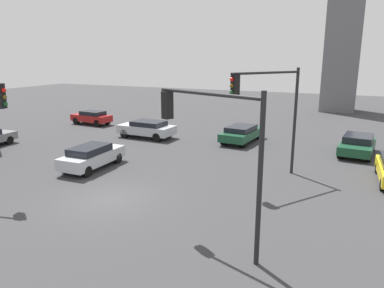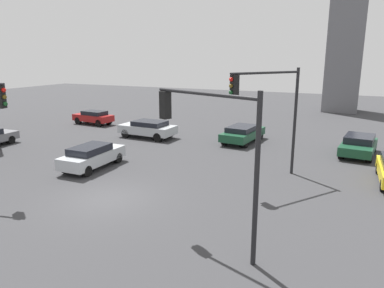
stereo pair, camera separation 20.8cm
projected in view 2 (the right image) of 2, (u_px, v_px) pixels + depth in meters
The scene contains 8 objects.
ground_plane at pixel (108, 199), 16.54m from camera, with size 106.46×106.46×0.00m, color #38383A.
traffic_light_0 at pixel (268, 101), 18.17m from camera, with size 2.63×3.78×5.78m.
traffic_light_1 at pixel (207, 133), 11.86m from camera, with size 4.22×1.75×5.42m.
car_0 at pixel (148, 128), 28.76m from camera, with size 4.53×2.19×1.36m.
car_1 at pixel (92, 156), 20.95m from camera, with size 1.77×4.25×1.37m.
car_2 at pixel (243, 133), 27.24m from camera, with size 2.36×4.68×1.27m.
car_4 at pixel (93, 117), 34.34m from camera, with size 4.01×1.84×1.30m.
car_5 at pixel (359, 145), 23.71m from camera, with size 2.36×4.41×1.30m.
Camera 2 is at (9.97, -12.43, 6.38)m, focal length 33.89 mm.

